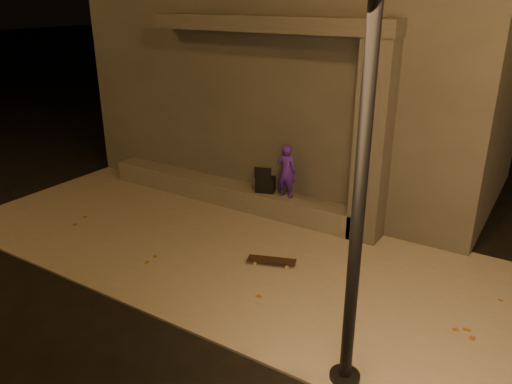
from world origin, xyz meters
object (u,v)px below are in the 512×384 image
Objects in this scene: column at (373,144)px; skateboard at (272,260)px; backpack at (266,183)px; skateboarder at (287,171)px; street_lamp_0 at (374,26)px.

skateboard is (-0.95, -1.82, -1.73)m from column.
backpack reaches higher than skateboard.
skateboarder is 0.15× the size of street_lamp_0.
column is 4.40m from street_lamp_0.
skateboarder reaches higher than skateboard.
column is 2.48m from backpack.
column is at bearing 42.13° from skateboard.
skateboarder is at bearing 92.25° from skateboard.
column is 4.31× the size of skateboard.
backpack is (-0.49, 0.00, -0.35)m from skateboarder.
street_lamp_0 reaches higher than skateboarder.
column is 0.51× the size of street_lamp_0.
skateboarder is 2.17m from skateboard.
street_lamp_0 reaches higher than backpack.
skateboard is at bearing -75.10° from backpack.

